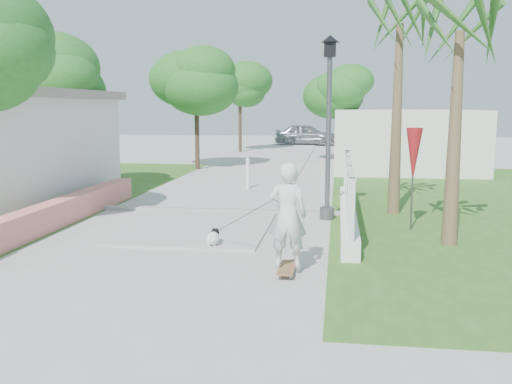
% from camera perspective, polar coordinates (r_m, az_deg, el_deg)
% --- Properties ---
extents(ground, '(90.00, 90.00, 0.00)m').
position_cam_1_polar(ground, '(9.45, -11.71, -8.67)').
color(ground, '#B7B7B2').
rests_on(ground, ground).
extents(path_strip, '(3.20, 36.00, 0.06)m').
position_cam_1_polar(path_strip, '(28.77, 1.89, 3.13)').
color(path_strip, '#B7B7B2').
rests_on(path_strip, ground).
extents(curb, '(6.50, 0.25, 0.10)m').
position_cam_1_polar(curb, '(15.05, -3.97, -1.85)').
color(curb, '#999993').
rests_on(curb, ground).
extents(grass_left, '(8.00, 20.00, 0.01)m').
position_cam_1_polar(grass_left, '(19.53, -23.17, -0.25)').
color(grass_left, '#35601E').
rests_on(grass_left, ground).
extents(grass_right, '(8.00, 20.00, 0.01)m').
position_cam_1_polar(grass_right, '(17.14, 21.10, -1.28)').
color(grass_right, '#35601E').
rests_on(grass_right, ground).
extents(pink_wall, '(0.45, 8.20, 0.80)m').
position_cam_1_polar(pink_wall, '(13.86, -19.65, -2.15)').
color(pink_wall, '#E27C73').
rests_on(pink_wall, ground).
extents(lattice_fence, '(0.35, 7.00, 1.50)m').
position_cam_1_polar(lattice_fence, '(13.66, 9.19, -0.91)').
color(lattice_fence, white).
rests_on(lattice_fence, ground).
extents(building_right, '(6.00, 8.00, 2.60)m').
position_cam_1_polar(building_right, '(26.67, 14.40, 5.16)').
color(building_right, silver).
rests_on(building_right, ground).
extents(street_lamp, '(0.44, 0.44, 4.44)m').
position_cam_1_polar(street_lamp, '(13.98, 7.28, 7.10)').
color(street_lamp, '#59595E').
rests_on(street_lamp, ground).
extents(bollard, '(0.14, 0.14, 1.09)m').
position_cam_1_polar(bollard, '(18.83, -0.84, 1.92)').
color(bollard, white).
rests_on(bollard, ground).
extents(patio_umbrella, '(0.36, 0.36, 2.30)m').
position_cam_1_polar(patio_umbrella, '(13.12, 15.48, 3.53)').
color(patio_umbrella, '#59595E').
rests_on(patio_umbrella, ground).
extents(tree_left_mid, '(3.20, 3.20, 4.85)m').
position_cam_1_polar(tree_left_mid, '(19.03, -19.07, 10.31)').
color(tree_left_mid, '#4C3826').
rests_on(tree_left_mid, ground).
extents(tree_path_left, '(3.40, 3.40, 5.23)m').
position_cam_1_polar(tree_path_left, '(25.22, -5.96, 10.93)').
color(tree_path_left, '#4C3826').
rests_on(tree_path_left, ground).
extents(tree_path_right, '(3.00, 3.00, 4.79)m').
position_cam_1_polar(tree_path_right, '(28.46, 8.48, 9.96)').
color(tree_path_right, '#4C3826').
rests_on(tree_path_right, ground).
extents(tree_path_far, '(3.20, 3.20, 5.17)m').
position_cam_1_polar(tree_path_far, '(34.97, -1.59, 10.31)').
color(tree_path_far, '#4C3826').
rests_on(tree_path_far, ground).
extents(palm_far, '(1.80, 1.80, 5.30)m').
position_cam_1_polar(palm_far, '(15.14, 14.17, 14.83)').
color(palm_far, brown).
rests_on(palm_far, ground).
extents(palm_near, '(1.80, 1.80, 4.70)m').
position_cam_1_polar(palm_near, '(11.95, 19.67, 13.77)').
color(palm_near, brown).
rests_on(palm_near, ground).
extents(skateboarder, '(1.93, 2.17, 1.87)m').
position_cam_1_polar(skateboarder, '(10.24, -0.72, -2.56)').
color(skateboarder, '#8E5D39').
rests_on(skateboarder, ground).
extents(dog, '(0.26, 0.56, 0.38)m').
position_cam_1_polar(dog, '(11.31, -4.30, -4.56)').
color(dog, white).
rests_on(dog, ground).
extents(parked_car, '(4.64, 2.14, 1.54)m').
position_cam_1_polar(parked_car, '(40.91, 5.07, 5.76)').
color(parked_car, '#98999F').
rests_on(parked_car, ground).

